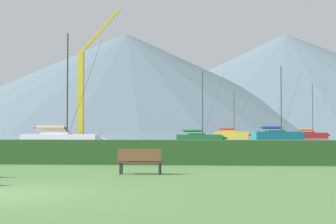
{
  "coord_description": "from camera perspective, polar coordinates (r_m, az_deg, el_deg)",
  "views": [
    {
      "loc": [
        5.24,
        -12.57,
        1.7
      ],
      "look_at": [
        1.04,
        45.78,
        3.63
      ],
      "focal_mm": 53.38,
      "sensor_mm": 36.0,
      "label": 1
    }
  ],
  "objects": [
    {
      "name": "sailboat_slip_4",
      "position": [
        99.09,
        7.29,
        -2.49
      ],
      "size": [
        7.88,
        2.73,
        8.98
      ],
      "rotation": [
        0.0,
        0.0,
        -0.06
      ],
      "color": "gold",
      "rests_on": "harbor_water"
    },
    {
      "name": "harbor_water",
      "position": [
        149.67,
        2.11,
        -2.54
      ],
      "size": [
        320.0,
        246.0,
        0.0
      ],
      "primitive_type": "cube",
      "color": "slate",
      "rests_on": "ground_plane"
    },
    {
      "name": "hedge_line",
      "position": [
        24.17,
        -8.44,
        -4.53
      ],
      "size": [
        80.0,
        1.2,
        1.15
      ],
      "primitive_type": "cube",
      "color": "#284C23",
      "rests_on": "ground_plane"
    },
    {
      "name": "distant_hill_central_peak",
      "position": [
        379.53,
        13.33,
        3.33
      ],
      "size": [
        300.28,
        300.28,
        71.86
      ],
      "primitive_type": "cone",
      "color": "slate",
      "rests_on": "ground_plane"
    },
    {
      "name": "sailboat_slip_5",
      "position": [
        63.69,
        3.61,
        -2.9
      ],
      "size": [
        6.88,
        2.78,
        9.11
      ],
      "rotation": [
        0.0,
        0.0,
        0.14
      ],
      "color": "#236B38",
      "rests_on": "harbor_water"
    },
    {
      "name": "sailboat_slip_7",
      "position": [
        49.32,
        -12.02,
        -3.01
      ],
      "size": [
        8.38,
        2.6,
        10.95
      ],
      "rotation": [
        0.0,
        0.0,
        0.02
      ],
      "color": "white",
      "rests_on": "harbor_water"
    },
    {
      "name": "sailboat_slip_0",
      "position": [
        93.73,
        15.96,
        -2.5
      ],
      "size": [
        7.05,
        2.98,
        9.85
      ],
      "rotation": [
        0.0,
        0.0,
        0.16
      ],
      "color": "red",
      "rests_on": "harbor_water"
    },
    {
      "name": "dock_crane",
      "position": [
        74.91,
        -9.72,
        1.46
      ],
      "size": [
        6.93,
        2.0,
        19.52
      ],
      "color": "#333338",
      "rests_on": "ground_plane"
    },
    {
      "name": "sailboat_slip_11",
      "position": [
        94.84,
        -11.71,
        -2.5
      ],
      "size": [
        7.66,
        2.38,
        9.01
      ],
      "rotation": [
        0.0,
        0.0,
        -0.02
      ],
      "color": "#9E9EA3",
      "rests_on": "harbor_water"
    },
    {
      "name": "ground_plane",
      "position": [
        13.72,
        -18.61,
        -8.89
      ],
      "size": [
        1000.0,
        1000.0,
        0.0
      ],
      "primitive_type": "plane",
      "color": "#517A42"
    },
    {
      "name": "sailboat_slip_2",
      "position": [
        80.16,
        12.46,
        -2.53
      ],
      "size": [
        9.06,
        4.19,
        11.6
      ],
      "rotation": [
        0.0,
        0.0,
        0.21
      ],
      "color": "#19707A",
      "rests_on": "harbor_water"
    },
    {
      "name": "distant_hill_west_ridge",
      "position": [
        320.69,
        -4.8,
        3.41
      ],
      "size": [
        260.51,
        260.51,
        62.62
      ],
      "primitive_type": "cone",
      "color": "slate",
      "rests_on": "ground_plane"
    },
    {
      "name": "park_bench_near_path",
      "position": [
        18.48,
        -3.22,
        -5.5
      ],
      "size": [
        1.63,
        0.53,
        0.95
      ],
      "rotation": [
        0.0,
        0.0,
        -0.03
      ],
      "color": "brown",
      "rests_on": "ground_plane"
    }
  ]
}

